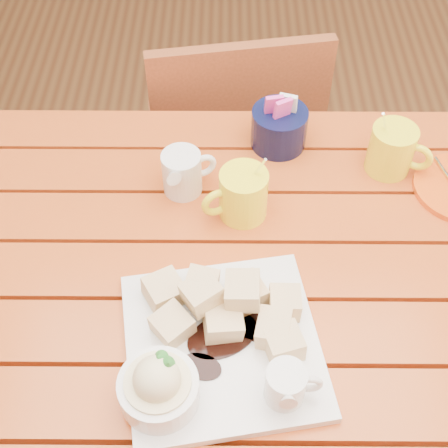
{
  "coord_description": "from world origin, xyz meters",
  "views": [
    {
      "loc": [
        -0.01,
        -0.59,
        1.58
      ],
      "look_at": [
        -0.02,
        0.04,
        0.82
      ],
      "focal_mm": 50.0,
      "sensor_mm": 36.0,
      "label": 1
    }
  ],
  "objects_px": {
    "dessert_plate": "(211,348)",
    "coffee_mug_right": "(393,149)",
    "chair_far": "(232,146)",
    "coffee_mug_left": "(242,194)",
    "table": "(233,305)"
  },
  "relations": [
    {
      "from": "dessert_plate",
      "to": "coffee_mug_left",
      "type": "distance_m",
      "value": 0.29
    },
    {
      "from": "coffee_mug_left",
      "to": "table",
      "type": "bearing_deg",
      "value": -119.66
    },
    {
      "from": "coffee_mug_left",
      "to": "chair_far",
      "type": "distance_m",
      "value": 0.57
    },
    {
      "from": "dessert_plate",
      "to": "chair_far",
      "type": "relative_size",
      "value": 0.39
    },
    {
      "from": "table",
      "to": "dessert_plate",
      "type": "xyz_separation_m",
      "value": [
        -0.03,
        -0.16,
        0.14
      ]
    },
    {
      "from": "dessert_plate",
      "to": "coffee_mug_left",
      "type": "bearing_deg",
      "value": 80.53
    },
    {
      "from": "coffee_mug_right",
      "to": "chair_far",
      "type": "height_order",
      "value": "coffee_mug_right"
    },
    {
      "from": "coffee_mug_right",
      "to": "chair_far",
      "type": "relative_size",
      "value": 0.16
    },
    {
      "from": "dessert_plate",
      "to": "coffee_mug_right",
      "type": "height_order",
      "value": "coffee_mug_right"
    },
    {
      "from": "coffee_mug_right",
      "to": "chair_far",
      "type": "bearing_deg",
      "value": 153.77
    },
    {
      "from": "table",
      "to": "coffee_mug_left",
      "type": "distance_m",
      "value": 0.2
    },
    {
      "from": "coffee_mug_left",
      "to": "coffee_mug_right",
      "type": "bearing_deg",
      "value": -1.31
    },
    {
      "from": "chair_far",
      "to": "dessert_plate",
      "type": "bearing_deg",
      "value": 77.89
    },
    {
      "from": "dessert_plate",
      "to": "coffee_mug_left",
      "type": "xyz_separation_m",
      "value": [
        0.05,
        0.28,
        0.02
      ]
    },
    {
      "from": "dessert_plate",
      "to": "coffee_mug_right",
      "type": "bearing_deg",
      "value": 50.82
    }
  ]
}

